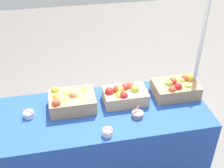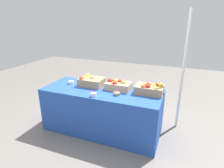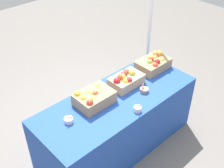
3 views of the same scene
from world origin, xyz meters
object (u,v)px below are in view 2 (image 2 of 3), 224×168
Objects in this scene: apple_crate_left at (150,89)px; sample_bowl_far at (71,82)px; apple_crate_middle at (118,85)px; sample_bowl_mid at (117,94)px; tent_pole at (183,73)px; sample_bowl_near at (94,95)px; apple_crate_right at (91,81)px.

apple_crate_left is 4.23× the size of sample_bowl_far.
sample_bowl_mid is at bearing -75.83° from apple_crate_middle.
tent_pole is at bearing 26.71° from apple_crate_middle.
apple_crate_left is 1.35m from sample_bowl_far.
apple_crate_left is at bearing 29.50° from sample_bowl_near.
sample_bowl_far reaches higher than sample_bowl_mid.
apple_crate_right reaches higher than sample_bowl_mid.
sample_bowl_far is (-0.91, 0.18, 0.00)m from sample_bowl_mid.
apple_crate_left reaches higher than apple_crate_right.
apple_crate_middle is 1.06m from tent_pole.
sample_bowl_mid is at bearing -151.03° from apple_crate_left.
apple_crate_left is 4.11× the size of sample_bowl_mid.
apple_crate_middle is 3.90× the size of sample_bowl_mid.
apple_crate_left is at bearing 28.97° from sample_bowl_mid.
apple_crate_right is 0.48m from sample_bowl_near.
apple_crate_middle is at bearing 104.17° from sample_bowl_mid.
apple_crate_middle is at bearing -178.75° from apple_crate_left.
tent_pole reaches higher than apple_crate_left.
apple_crate_right is 1.50m from tent_pole.
apple_crate_right is (-0.48, 0.00, -0.00)m from apple_crate_middle.
tent_pole is at bearing 36.80° from sample_bowl_near.
tent_pole is (0.43, 0.46, 0.17)m from apple_crate_left.
sample_bowl_near is (-0.73, -0.41, -0.05)m from apple_crate_left.
tent_pole reaches higher than sample_bowl_mid.
sample_bowl_mid is (0.06, -0.23, -0.05)m from apple_crate_middle.
sample_bowl_mid is (-0.44, -0.24, -0.05)m from apple_crate_left.
sample_bowl_near is at bearing -58.68° from apple_crate_right.
apple_crate_right is 0.38m from sample_bowl_far.
sample_bowl_far is at bearing -171.73° from apple_crate_right.
tent_pole is at bearing 46.56° from apple_crate_left.
apple_crate_right is 0.59m from sample_bowl_mid.
apple_crate_right reaches higher than sample_bowl_far.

